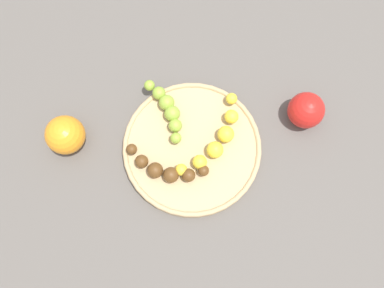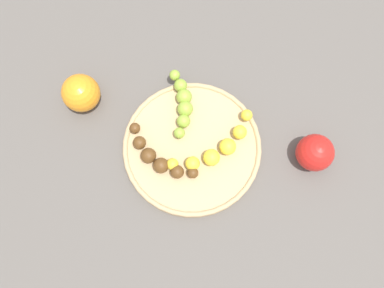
{
  "view_description": "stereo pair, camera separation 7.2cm",
  "coord_description": "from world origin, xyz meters",
  "px_view_note": "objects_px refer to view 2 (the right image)",
  "views": [
    {
      "loc": [
        -0.19,
        -0.02,
        0.73
      ],
      "look_at": [
        0.0,
        0.0,
        0.04
      ],
      "focal_mm": 35.49,
      "sensor_mm": 36.0,
      "label": 1
    },
    {
      "loc": [
        -0.17,
        -0.09,
        0.73
      ],
      "look_at": [
        0.0,
        0.0,
        0.04
      ],
      "focal_mm": 35.49,
      "sensor_mm": 36.0,
      "label": 2
    }
  ],
  "objects_px": {
    "banana_overripe": "(157,158)",
    "banana_yellow": "(217,148)",
    "apple_red": "(315,153)",
    "orange_fruit": "(81,93)",
    "banana_green": "(183,103)",
    "fruit_bowl": "(192,148)"
  },
  "relations": [
    {
      "from": "orange_fruit",
      "to": "banana_overripe",
      "type": "bearing_deg",
      "value": -102.9
    },
    {
      "from": "fruit_bowl",
      "to": "banana_yellow",
      "type": "xyz_separation_m",
      "value": [
        0.01,
        -0.05,
        0.02
      ]
    },
    {
      "from": "banana_overripe",
      "to": "orange_fruit",
      "type": "distance_m",
      "value": 0.2
    },
    {
      "from": "apple_red",
      "to": "fruit_bowl",
      "type": "bearing_deg",
      "value": 113.35
    },
    {
      "from": "banana_overripe",
      "to": "fruit_bowl",
      "type": "bearing_deg",
      "value": 149.44
    },
    {
      "from": "banana_overripe",
      "to": "orange_fruit",
      "type": "bearing_deg",
      "value": -92.11
    },
    {
      "from": "banana_green",
      "to": "banana_yellow",
      "type": "bearing_deg",
      "value": -59.47
    },
    {
      "from": "banana_yellow",
      "to": "banana_green",
      "type": "height_order",
      "value": "banana_yellow"
    },
    {
      "from": "fruit_bowl",
      "to": "orange_fruit",
      "type": "height_order",
      "value": "orange_fruit"
    },
    {
      "from": "apple_red",
      "to": "orange_fruit",
      "type": "relative_size",
      "value": 0.95
    },
    {
      "from": "apple_red",
      "to": "orange_fruit",
      "type": "height_order",
      "value": "orange_fruit"
    },
    {
      "from": "banana_overripe",
      "to": "banana_yellow",
      "type": "bearing_deg",
      "value": 137.0
    },
    {
      "from": "orange_fruit",
      "to": "banana_yellow",
      "type": "bearing_deg",
      "value": -85.49
    },
    {
      "from": "fruit_bowl",
      "to": "apple_red",
      "type": "height_order",
      "value": "apple_red"
    },
    {
      "from": "fruit_bowl",
      "to": "banana_green",
      "type": "distance_m",
      "value": 0.09
    },
    {
      "from": "fruit_bowl",
      "to": "orange_fruit",
      "type": "bearing_deg",
      "value": 91.9
    },
    {
      "from": "banana_yellow",
      "to": "fruit_bowl",
      "type": "bearing_deg",
      "value": -133.83
    },
    {
      "from": "fruit_bowl",
      "to": "apple_red",
      "type": "relative_size",
      "value": 3.78
    },
    {
      "from": "banana_yellow",
      "to": "apple_red",
      "type": "xyz_separation_m",
      "value": [
        0.08,
        -0.17,
        0.0
      ]
    },
    {
      "from": "banana_overripe",
      "to": "orange_fruit",
      "type": "relative_size",
      "value": 2.13
    },
    {
      "from": "fruit_bowl",
      "to": "banana_green",
      "type": "height_order",
      "value": "banana_green"
    },
    {
      "from": "fruit_bowl",
      "to": "banana_overripe",
      "type": "bearing_deg",
      "value": 138.65
    }
  ]
}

